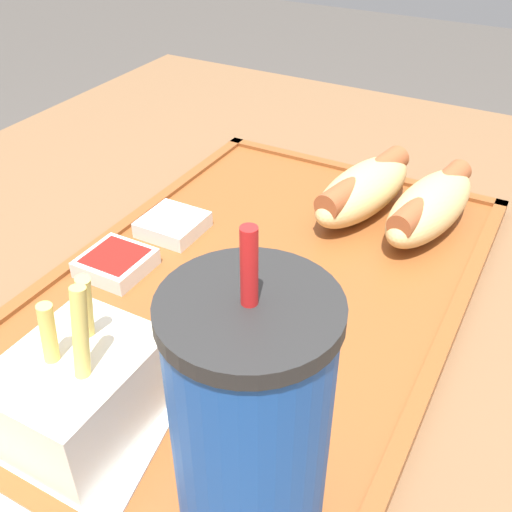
{
  "coord_description": "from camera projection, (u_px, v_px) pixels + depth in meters",
  "views": [
    {
      "loc": [
        0.29,
        0.2,
        1.04
      ],
      "look_at": [
        -0.05,
        0.01,
        0.76
      ],
      "focal_mm": 42.0,
      "sensor_mm": 36.0,
      "label": 1
    }
  ],
  "objects": [
    {
      "name": "fries_carton",
      "position": [
        80.0,
        390.0,
        0.36
      ],
      "size": [
        0.1,
        0.08,
        0.11
      ],
      "color": "silver",
      "rests_on": "food_tray"
    },
    {
      "name": "paper_napkin",
      "position": [
        63.0,
        433.0,
        0.37
      ],
      "size": [
        0.16,
        0.15,
        0.0
      ],
      "color": "white",
      "rests_on": "food_tray"
    },
    {
      "name": "hot_dog_near",
      "position": [
        363.0,
        188.0,
        0.57
      ],
      "size": [
        0.15,
        0.08,
        0.05
      ],
      "color": "#DBB270",
      "rests_on": "food_tray"
    },
    {
      "name": "sauce_cup_mayo",
      "position": [
        173.0,
        224.0,
        0.55
      ],
      "size": [
        0.05,
        0.05,
        0.02
      ],
      "color": "silver",
      "rests_on": "food_tray"
    },
    {
      "name": "hot_dog_far",
      "position": [
        430.0,
        205.0,
        0.55
      ],
      "size": [
        0.15,
        0.07,
        0.05
      ],
      "color": "#DBB270",
      "rests_on": "food_tray"
    },
    {
      "name": "sauce_cup_ketchup",
      "position": [
        116.0,
        262.0,
        0.51
      ],
      "size": [
        0.05,
        0.05,
        0.02
      ],
      "color": "silver",
      "rests_on": "food_tray"
    },
    {
      "name": "soda_cup",
      "position": [
        251.0,
        429.0,
        0.28
      ],
      "size": [
        0.08,
        0.08,
        0.19
      ],
      "color": "#194CA5",
      "rests_on": "food_tray"
    },
    {
      "name": "food_tray",
      "position": [
        256.0,
        290.0,
        0.5
      ],
      "size": [
        0.47,
        0.32,
        0.01
      ],
      "color": "brown",
      "rests_on": "dining_table"
    }
  ]
}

